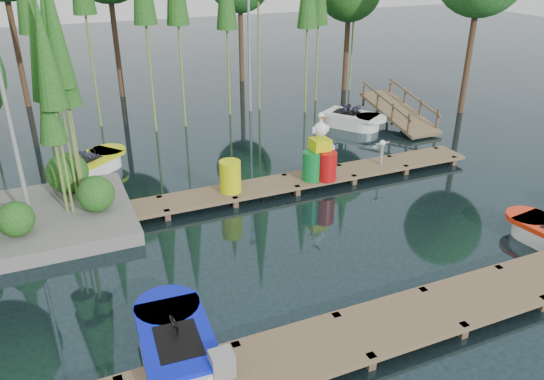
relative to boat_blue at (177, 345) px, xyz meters
name	(u,v)px	position (x,y,z in m)	size (l,w,h in m)	color
ground_plane	(262,238)	(3.16, 3.43, -0.28)	(90.00, 90.00, 0.00)	#1C2E34
near_dock	(353,337)	(3.16, -1.07, -0.04)	(18.00, 1.50, 0.50)	brown
far_dock	(261,188)	(4.16, 5.93, -0.05)	(15.00, 1.20, 0.50)	brown
lamp_island	(0,77)	(-2.34, 5.93, 3.98)	(0.30, 0.30, 7.25)	gray
lamp_rear	(249,15)	(7.16, 14.43, 3.98)	(0.30, 0.30, 7.25)	gray
ramp	(399,112)	(12.16, 9.93, 0.31)	(1.50, 3.94, 1.49)	brown
boat_blue	(177,345)	(0.00, 0.00, 0.00)	(1.46, 2.93, 0.96)	white
boat_yellow_far	(91,164)	(-0.41, 9.84, 0.00)	(2.82, 2.57, 1.32)	white
boat_white_far	(352,120)	(10.24, 10.56, 0.02)	(2.58, 3.03, 1.32)	white
utility_cabinet	(222,364)	(0.54, -1.07, 0.27)	(0.40, 0.34, 0.49)	gray
yellow_barrel	(230,176)	(3.18, 5.93, 0.50)	(0.64, 0.64, 0.96)	#CAD70B
drum_cluster	(321,159)	(6.15, 5.77, 0.64)	(1.23, 1.12, 2.12)	#0C732C
seagull_post	(382,148)	(8.54, 5.93, 0.59)	(0.53, 0.29, 0.85)	gray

